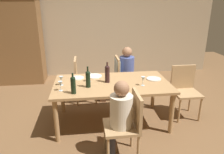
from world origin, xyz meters
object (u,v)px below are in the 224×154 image
Objects in this scene: wine_bottle_dark_red at (88,78)px; handbag at (103,95)px; wine_glass_near_left at (89,75)px; dinner_plate_host at (94,76)px; armoire_cabinet at (19,40)px; wine_glass_near_right at (143,79)px; chair_far_right at (121,72)px; wine_glass_centre at (61,79)px; wine_glass_far at (60,84)px; dinner_plate_guest_right at (77,78)px; chair_right_end at (185,88)px; chair_far_left at (82,77)px; person_man_bearded at (119,115)px; wine_bottle_short_olive at (107,73)px; dinner_plate_guest_left at (154,79)px; dining_table at (112,87)px; chair_near at (128,121)px; person_woman_host at (128,69)px; wine_bottle_tall_green at (73,84)px.

wine_bottle_dark_red is 1.34m from handbag.
dinner_plate_host is at bearing 68.86° from wine_glass_near_left.
armoire_cabinet is 14.63× the size of wine_glass_near_right.
wine_glass_near_right is (0.17, -1.10, 0.24)m from chair_far_right.
wine_glass_far is (0.01, -0.23, 0.00)m from wine_glass_centre.
wine_glass_centre reaches higher than dinner_plate_guest_right.
chair_right_end is 1.69m from handbag.
person_man_bearded reaches higher than chair_far_left.
wine_bottle_dark_red is 0.37m from wine_bottle_short_olive.
dining_table is at bearing -173.74° from dinner_plate_guest_left.
wine_glass_near_left is at bearing 24.17° from chair_near.
wine_glass_centre is at bearing -179.51° from dining_table.
person_man_bearded is at bearing 36.49° from chair_right_end.
chair_far_left is 6.17× the size of wine_glass_near_left.
armoire_cabinet reaches higher than person_woman_host.
wine_bottle_short_olive is 0.41m from dinner_plate_host.
wine_bottle_dark_red is 1.16m from dinner_plate_guest_left.
wine_glass_far is at bearing 52.66° from chair_near.
chair_near is 1.00× the size of chair_right_end.
wine_glass_far is at bearing -113.62° from dinner_plate_guest_right.
armoire_cabinet is 2.77m from chair_far_right.
dinner_plate_guest_left is at bearing 56.36° from chair_far_left.
wine_bottle_dark_red reaches higher than wine_bottle_tall_green.
wine_bottle_tall_green is 2.08× the size of wine_glass_centre.
person_woman_host is 1.20m from dinner_plate_guest_right.
dining_table is at bearing 20.06° from wine_bottle_dark_red.
wine_bottle_dark_red is 0.45m from wine_glass_centre.
handbag is (0.32, 1.06, -0.76)m from wine_bottle_dark_red.
chair_near is 1.16m from wine_glass_far.
chair_near is 2.97× the size of wine_bottle_tall_green.
chair_far_left is at bearing 71.93° from wine_glass_centre.
chair_near is at bearing -11.31° from person_woman_host.
person_man_bearded is at bearing -48.99° from wine_glass_centre.
dinner_plate_guest_left reaches higher than handbag.
dinner_plate_guest_left is (-0.59, -0.01, 0.20)m from chair_right_end.
armoire_cabinet is at bearing 145.21° from handbag.
dinner_plate_host is (-0.75, 0.54, -0.10)m from wine_glass_near_right.
chair_right_end is at bearing -9.46° from dinner_plate_host.
handbag is at bearing 5.13° from chair_near.
chair_far_right is at bearing -38.90° from chair_right_end.
wine_bottle_dark_red is 1.22× the size of dinner_plate_host.
wine_bottle_dark_red is at bearing 31.88° from chair_near.
chair_right_end is 3.35× the size of dinner_plate_host.
chair_far_right is 4.05× the size of dinner_plate_guest_right.
dinner_plate_guest_right is (-1.03, -0.62, 0.08)m from person_woman_host.
chair_far_right and chair_right_end have the same top height.
dinner_plate_guest_right is (-0.50, 0.26, -0.15)m from wine_bottle_short_olive.
wine_glass_centre reaches higher than dinner_plate_guest_left.
armoire_cabinet is 1.93× the size of person_woman_host.
dinner_plate_guest_right is (-0.88, -0.62, 0.14)m from chair_far_right.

